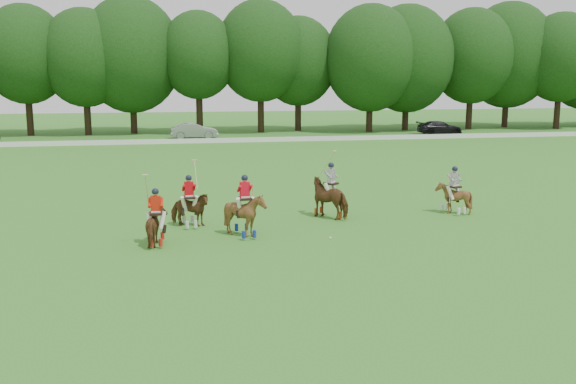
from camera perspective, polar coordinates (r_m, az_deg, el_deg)
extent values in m
plane|color=#317220|center=(22.61, -1.27, -5.48)|extent=(180.00, 180.00, 0.00)
cylinder|color=black|center=(71.83, -22.00, 6.66)|extent=(0.70, 0.70, 4.98)
ellipsoid|color=black|center=(71.77, -22.32, 11.27)|extent=(8.80, 8.80, 10.12)
cylinder|color=black|center=(70.53, -17.41, 6.74)|extent=(0.70, 0.70, 4.64)
ellipsoid|color=black|center=(70.44, -17.66, 11.31)|extent=(8.80, 8.80, 10.13)
cylinder|color=black|center=(71.18, -13.57, 6.82)|extent=(0.70, 0.70, 4.31)
ellipsoid|color=black|center=(71.10, -13.78, 11.78)|extent=(10.67, 10.67, 12.27)
cylinder|color=black|center=(69.65, -7.88, 7.32)|extent=(0.70, 0.70, 5.24)
ellipsoid|color=black|center=(69.59, -7.99, 11.96)|extent=(8.06, 8.06, 9.26)
cylinder|color=black|center=(70.54, -2.43, 7.42)|extent=(0.70, 0.70, 5.19)
ellipsoid|color=black|center=(70.49, -2.47, 12.42)|extent=(9.50, 9.50, 10.92)
cylinder|color=black|center=(72.68, 0.90, 7.24)|extent=(0.70, 0.70, 4.48)
ellipsoid|color=black|center=(72.59, 0.91, 11.55)|extent=(8.60, 8.60, 9.89)
cylinder|color=black|center=(71.89, 7.25, 7.02)|extent=(0.70, 0.70, 4.21)
ellipsoid|color=black|center=(71.80, 7.35, 11.72)|extent=(10.11, 10.11, 11.63)
cylinder|color=black|center=(74.73, 10.39, 7.00)|extent=(0.70, 0.70, 4.07)
ellipsoid|color=black|center=(74.64, 10.55, 11.57)|extent=(10.46, 10.46, 12.03)
cylinder|color=black|center=(78.09, 15.82, 7.18)|extent=(0.70, 0.70, 4.79)
ellipsoid|color=black|center=(78.03, 16.03, 11.54)|extent=(9.47, 9.47, 10.89)
cylinder|color=black|center=(82.00, 18.75, 7.04)|extent=(0.70, 0.70, 4.44)
ellipsoid|color=black|center=(81.94, 19.01, 11.42)|extent=(10.84, 10.84, 12.47)
cylinder|color=black|center=(81.79, 22.82, 6.92)|extent=(0.70, 0.70, 4.86)
ellipsoid|color=black|center=(81.73, 23.11, 10.96)|extent=(8.94, 8.94, 10.28)
cube|color=white|center=(59.87, -7.29, 4.55)|extent=(120.00, 0.10, 0.44)
imported|color=#939398|center=(64.25, -8.33, 5.40)|extent=(4.65, 1.70, 1.52)
imported|color=black|center=(70.25, 13.33, 5.59)|extent=(4.80, 1.98, 1.39)
imported|color=#533216|center=(24.04, -11.61, -3.04)|extent=(0.84, 1.68, 1.39)
cube|color=black|center=(23.93, -11.65, -1.86)|extent=(0.47, 0.58, 0.08)
cylinder|color=tan|center=(23.78, -12.45, 0.30)|extent=(0.07, 0.77, 1.08)
imported|color=#533216|center=(26.67, -8.75, -1.57)|extent=(1.52, 1.34, 1.43)
cube|color=black|center=(26.57, -8.78, -0.46)|extent=(0.49, 0.60, 0.08)
cylinder|color=tan|center=(26.45, -8.19, 1.53)|extent=(0.10, 0.77, 1.08)
imported|color=#533216|center=(24.85, -3.84, -2.01)|extent=(1.56, 1.71, 1.72)
cube|color=black|center=(24.72, -3.86, -0.58)|extent=(0.50, 0.61, 0.08)
cylinder|color=tan|center=(24.81, -3.18, -0.72)|extent=(0.05, 0.21, 1.29)
imported|color=#533216|center=(28.15, 3.82, -0.52)|extent=(2.08, 2.16, 1.74)
cube|color=black|center=(28.04, 3.83, 0.76)|extent=(0.70, 0.71, 0.08)
cylinder|color=tan|center=(27.65, 3.51, 2.56)|extent=(0.54, 0.59, 1.08)
imported|color=#533216|center=(29.84, 14.50, -0.52)|extent=(1.53, 1.61, 1.43)
cube|color=black|center=(29.75, 14.54, 0.47)|extent=(0.60, 0.68, 0.08)
cylinder|color=tan|center=(29.55, 14.12, 0.27)|extent=(0.10, 0.21, 1.29)
sphere|color=white|center=(24.61, 3.78, -4.08)|extent=(0.09, 0.09, 0.09)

